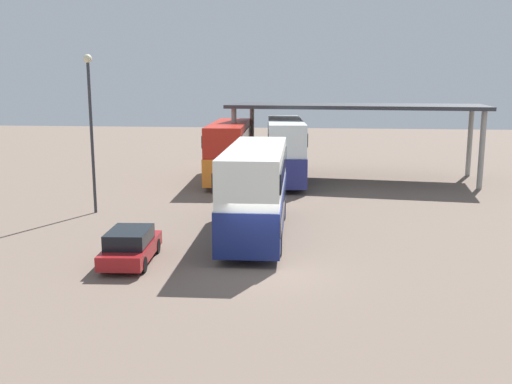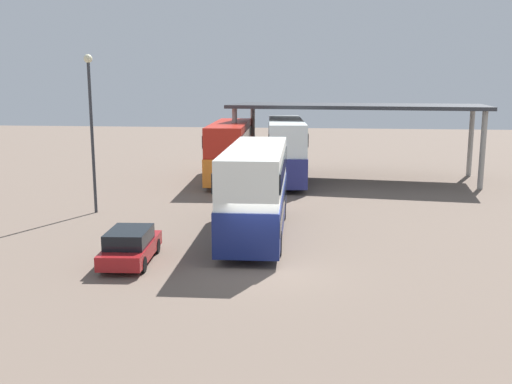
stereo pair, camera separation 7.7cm
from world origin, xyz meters
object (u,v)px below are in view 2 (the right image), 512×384
double_decker_near_canopy (230,149)px  lamppost_tall (91,116)px  double_decker_mid_row (286,147)px  parked_hatchback (130,246)px  double_decker_main (256,187)px

double_decker_near_canopy → lamppost_tall: size_ratio=1.33×
double_decker_mid_row → double_decker_near_canopy: bearing=86.7°
parked_hatchback → double_decker_near_canopy: (0.75, 19.83, 1.59)m
lamppost_tall → double_decker_near_canopy: bearing=64.4°
double_decker_mid_row → lamppost_tall: 15.31m
double_decker_main → parked_hatchback: size_ratio=2.50×
double_decker_main → double_decker_mid_row: bearing=-3.5°
double_decker_near_canopy → double_decker_main: bearing=-170.2°
double_decker_main → double_decker_mid_row: 15.26m
double_decker_main → double_decker_mid_row: (0.39, 15.25, 0.14)m
double_decker_near_canopy → double_decker_mid_row: (4.00, 0.13, 0.12)m
double_decker_main → double_decker_near_canopy: 15.54m
double_decker_main → parked_hatchback: bearing=135.1°
parked_hatchback → double_decker_near_canopy: bearing=-6.6°
lamppost_tall → double_decker_mid_row: bearing=50.8°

